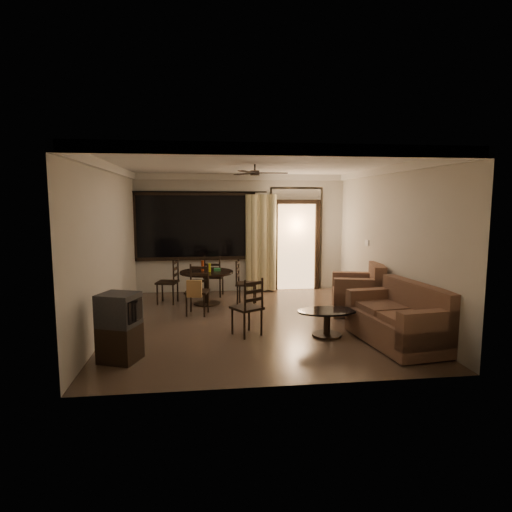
{
  "coord_description": "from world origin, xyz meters",
  "views": [
    {
      "loc": [
        -0.9,
        -7.48,
        2.16
      ],
      "look_at": [
        0.05,
        0.2,
        1.17
      ],
      "focal_mm": 30.0,
      "sensor_mm": 36.0,
      "label": 1
    }
  ],
  "objects": [
    {
      "name": "room_shell",
      "position": [
        0.59,
        1.77,
        1.83
      ],
      "size": [
        5.5,
        6.7,
        5.5
      ],
      "color": "beige",
      "rests_on": "ground"
    },
    {
      "name": "dining_chair_south",
      "position": [
        -1.04,
        0.61,
        0.31
      ],
      "size": [
        0.5,
        0.54,
        0.95
      ],
      "rotation": [
        0.0,
        0.0,
        -0.22
      ],
      "color": "black",
      "rests_on": "ground"
    },
    {
      "name": "coffee_table",
      "position": [
        1.06,
        -0.97,
        0.28
      ],
      "size": [
        0.97,
        0.58,
        0.42
      ],
      "rotation": [
        0.0,
        0.0,
        -0.23
      ],
      "color": "black",
      "rests_on": "ground"
    },
    {
      "name": "dining_chair_north",
      "position": [
        -0.68,
        2.21,
        0.28
      ],
      "size": [
        0.5,
        0.5,
        0.95
      ],
      "rotation": [
        0.0,
        0.0,
        2.92
      ],
      "color": "black",
      "rests_on": "ground"
    },
    {
      "name": "dining_chair_east",
      "position": [
        -0.03,
        1.26,
        0.28
      ],
      "size": [
        0.5,
        0.5,
        0.95
      ],
      "rotation": [
        0.0,
        0.0,
        1.35
      ],
      "color": "black",
      "rests_on": "ground"
    },
    {
      "name": "ground",
      "position": [
        0.0,
        0.0,
        0.0
      ],
      "size": [
        5.5,
        5.5,
        0.0
      ],
      "primitive_type": "plane",
      "color": "#7F6651",
      "rests_on": "ground"
    },
    {
      "name": "tv_cabinet",
      "position": [
        -2.05,
        -1.68,
        0.47
      ],
      "size": [
        0.61,
        0.59,
        0.94
      ],
      "rotation": [
        0.0,
        0.0,
        -0.37
      ],
      "color": "black",
      "rests_on": "ground"
    },
    {
      "name": "dining_chair_west",
      "position": [
        -1.67,
        1.63,
        0.28
      ],
      "size": [
        0.5,
        0.5,
        0.95
      ],
      "rotation": [
        0.0,
        0.0,
        -1.79
      ],
      "color": "black",
      "rests_on": "ground"
    },
    {
      "name": "dining_table",
      "position": [
        -0.85,
        1.44,
        0.55
      ],
      "size": [
        1.12,
        1.12,
        0.92
      ],
      "rotation": [
        0.0,
        0.0,
        -0.22
      ],
      "color": "black",
      "rests_on": "ground"
    },
    {
      "name": "armchair",
      "position": [
        2.11,
        0.33,
        0.39
      ],
      "size": [
        1.15,
        1.15,
        0.95
      ],
      "rotation": [
        0.0,
        0.0,
        -0.26
      ],
      "color": "#442C1F",
      "rests_on": "ground"
    },
    {
      "name": "sofa",
      "position": [
        2.06,
        -1.48,
        0.36
      ],
      "size": [
        1.1,
        1.79,
        0.9
      ],
      "rotation": [
        0.0,
        0.0,
        0.13
      ],
      "color": "#442C1F",
      "rests_on": "ground"
    },
    {
      "name": "side_chair",
      "position": [
        -0.22,
        -0.77,
        0.28
      ],
      "size": [
        0.57,
        0.57,
        0.95
      ],
      "rotation": [
        0.0,
        0.0,
        3.67
      ],
      "color": "black",
      "rests_on": "ground"
    }
  ]
}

